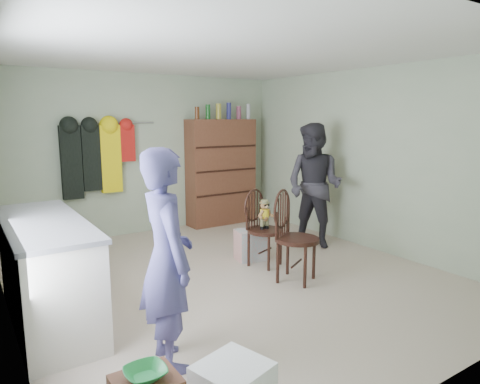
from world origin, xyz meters
TOP-DOWN VIEW (x-y plane):
  - ground_plane at (0.00, 0.00)m, footprint 5.00×5.00m
  - room_walls at (0.00, 0.53)m, footprint 5.00×5.00m
  - counter at (-1.95, 0.00)m, footprint 0.64×1.86m
  - bowl at (-1.81, -2.01)m, footprint 0.22×0.22m
  - chair_front at (0.55, 0.16)m, footprint 0.55×0.55m
  - chair_far at (0.52, -0.44)m, footprint 0.63×0.63m
  - striped_bag at (0.55, 0.40)m, footprint 0.42×0.36m
  - person_left at (-1.33, -1.22)m, footprint 0.44×0.62m
  - person_right at (1.65, 0.41)m, footprint 0.89×1.01m
  - dresser at (1.25, 2.30)m, footprint 1.20×0.39m
  - coat_rack at (-0.83, 2.38)m, footprint 1.42×0.12m

SIDE VIEW (x-z plane):
  - ground_plane at x=0.00m, z-range 0.00..0.00m
  - striped_bag at x=0.55m, z-range 0.00..0.39m
  - counter at x=-1.95m, z-range 0.00..0.94m
  - bowl at x=-1.81m, z-range 0.47..0.53m
  - chair_front at x=0.55m, z-range 0.07..1.02m
  - chair_far at x=0.52m, z-range 0.04..1.08m
  - person_left at x=-1.33m, z-range 0.00..1.62m
  - person_right at x=1.65m, z-range 0.00..1.76m
  - dresser at x=1.25m, z-range -0.13..1.95m
  - coat_rack at x=-0.83m, z-range 0.70..1.80m
  - room_walls at x=0.00m, z-range -0.92..4.08m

